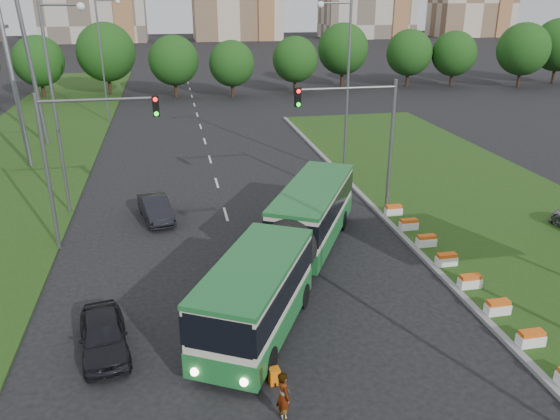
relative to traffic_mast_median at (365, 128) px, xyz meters
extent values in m
plane|color=black|center=(-4.78, -10.00, -5.35)|extent=(360.00, 360.00, 0.00)
cube|color=#1F4313|center=(8.22, -2.00, -5.27)|extent=(14.00, 60.00, 0.15)
cube|color=gray|center=(1.27, -2.00, -5.26)|extent=(0.30, 60.00, 0.18)
cube|color=#1F4313|center=(-22.78, 15.00, -5.30)|extent=(12.00, 110.00, 0.10)
cylinder|color=slate|center=(1.62, 0.00, -1.35)|extent=(0.20, 0.20, 8.00)
cylinder|color=slate|center=(-1.13, 0.00, 2.25)|extent=(5.50, 0.14, 0.14)
cube|color=black|center=(-3.88, 0.00, 1.85)|extent=(0.32, 0.32, 1.00)
cylinder|color=slate|center=(-16.78, -1.00, -1.35)|extent=(0.20, 0.20, 8.00)
cylinder|color=slate|center=(-14.03, -1.00, 2.25)|extent=(5.50, 0.14, 0.14)
cube|color=black|center=(-11.28, -1.00, 1.85)|extent=(0.32, 0.32, 1.00)
cube|color=beige|center=(-6.01, -11.32, -3.57)|extent=(2.54, 7.02, 2.75)
cube|color=beige|center=(-6.01, -2.31, -3.57)|extent=(2.54, 8.55, 2.75)
cylinder|color=black|center=(-6.01, -7.20, -3.62)|extent=(2.54, 1.27, 2.54)
cube|color=#1D652E|center=(-6.01, -11.32, -4.48)|extent=(2.63, 7.07, 0.97)
cube|color=#1D652E|center=(-6.01, -2.31, -4.48)|extent=(2.63, 8.60, 0.97)
cube|color=black|center=(-6.01, -11.32, -3.11)|extent=(2.63, 7.07, 1.07)
cube|color=black|center=(-6.01, -2.31, -3.11)|extent=(2.63, 8.60, 1.07)
imported|color=black|center=(-13.57, -10.66, -4.65)|extent=(2.30, 4.32, 1.40)
imported|color=black|center=(-11.85, 1.96, -4.66)|extent=(2.32, 4.40, 1.38)
imported|color=gray|center=(-7.81, -15.32, -4.50)|extent=(0.55, 0.70, 1.70)
cube|color=orange|center=(-7.78, -13.68, -5.05)|extent=(0.36, 0.30, 0.61)
cylinder|color=black|center=(-7.78, -13.83, -5.28)|extent=(0.04, 0.14, 0.14)
camera|label=1|loc=(-10.55, -28.47, 6.92)|focal=35.00mm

